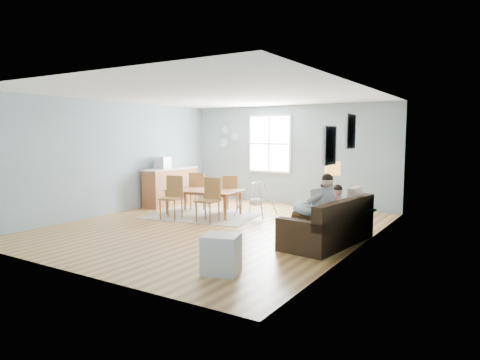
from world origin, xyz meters
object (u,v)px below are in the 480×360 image
Objects in this scene: baby_swing at (256,201)px; chair_ne at (231,191)px; toddler at (332,203)px; floor_lamp at (332,175)px; sofa at (330,228)px; father at (316,207)px; dining_table at (203,203)px; chair_se at (210,197)px; monitor at (162,163)px; chair_nw at (198,189)px; storage_cube at (221,254)px; chair_sw at (173,194)px; counter at (171,186)px.

chair_ne is at bearing 168.08° from baby_swing.
floor_lamp is at bearing 110.80° from toddler.
baby_swing is (-2.37, 1.53, 0.07)m from sofa.
father is 3.59m from dining_table.
monitor is at bearing 156.42° from chair_se.
chair_ne is 0.83m from baby_swing.
chair_se reaches higher than chair_nw.
storage_cube is (-0.72, -2.32, -0.02)m from sofa.
baby_swing is at bearing 150.23° from toddler.
chair_sw reaches higher than chair_se.
monitor is at bearing -86.39° from counter.
monitor is at bearing 139.76° from storage_cube.
toddler is 4.23m from chair_nw.
counter is at bearing 162.82° from toddler.
toddler is 2.90m from chair_se.
chair_sw is 1.24m from chair_nw.
toddler is 3.57m from dining_table.
sofa is 4.34m from chair_nw.
chair_sw is (-3.65, -0.27, -0.60)m from floor_lamp.
chair_se reaches higher than dining_table.
chair_se is 2.76× the size of monitor.
toddler reaches higher than baby_swing.
sofa is 5.94× the size of monitor.
chair_ne is at bearing 10.81° from chair_nw.
counter reaches higher than chair_sw.
father is 5.33m from monitor.
sofa is 1.48× the size of floor_lamp.
chair_ne is at bearing 159.35° from floor_lamp.
monitor is (0.02, -0.34, 0.66)m from counter.
chair_se is (-2.74, -0.10, -0.61)m from floor_lamp.
baby_swing is (2.82, 0.07, -0.81)m from monitor.
baby_swing is at bearing 18.47° from dining_table.
chair_se is (-2.89, 0.27, -0.14)m from toddler.
baby_swing is at bearing 113.15° from storage_cube.
chair_nw is (-4.01, 1.33, -0.14)m from toddler.
sofa is 0.45m from toddler.
chair_ne is 1.11× the size of baby_swing.
chair_nw is (-0.55, 0.53, 0.24)m from dining_table.
chair_sw is 0.54× the size of counter.
chair_sw is (-0.34, -0.69, 0.26)m from dining_table.
father is at bearing -88.16° from floor_lamp.
floor_lamp is 1.54× the size of chair_ne.
sofa is at bearing 72.70° from storage_cube.
storage_cube is at bearing -40.24° from monitor.
monitor is (-2.02, -0.24, 0.65)m from chair_ne.
monitor reaches higher than storage_cube.
floor_lamp is at bearing 91.84° from father.
floor_lamp is 1.70× the size of baby_swing.
chair_sw is at bearing -140.28° from baby_swing.
chair_se is 0.54× the size of counter.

